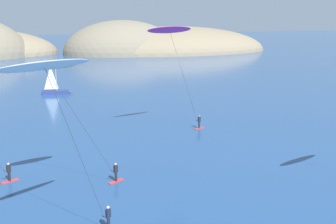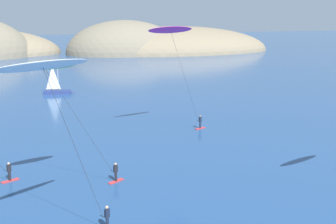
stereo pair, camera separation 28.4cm
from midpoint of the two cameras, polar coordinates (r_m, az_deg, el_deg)
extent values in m
ellipsoid|color=#7A705B|center=(158.02, -6.23, 7.95)|extent=(43.12, 34.56, 23.95)
ellipsoid|color=#84755B|center=(164.07, 0.60, 8.21)|extent=(76.25, 41.66, 19.12)
cube|color=navy|center=(78.30, -15.13, 2.60)|extent=(4.95, 2.09, 0.70)
cone|color=navy|center=(78.16, -13.37, 2.69)|extent=(2.23, 0.98, 0.67)
cylinder|color=#B2B2B7|center=(77.84, -15.03, 4.68)|extent=(0.12, 0.12, 5.00)
pyramid|color=white|center=(77.93, -15.69, 4.52)|extent=(1.79, 0.34, 4.25)
cylinder|color=#A5A5AD|center=(78.25, -15.59, 3.02)|extent=(1.79, 0.34, 0.08)
cube|color=red|center=(39.07, -20.84, -8.75)|extent=(1.53, 0.97, 0.08)
cylinder|color=black|center=(38.91, -20.89, -8.15)|extent=(0.22, 0.22, 0.80)
cube|color=black|center=(38.68, -20.97, -7.18)|extent=(0.39, 0.31, 0.60)
sphere|color=tan|center=(38.54, -21.02, -6.59)|extent=(0.22, 0.22, 0.22)
cylinder|color=black|center=(38.61, -21.45, -7.44)|extent=(0.24, 0.53, 0.04)
cylinder|color=#192338|center=(29.20, -8.34, -14.66)|extent=(0.22, 0.22, 0.80)
cube|color=#192338|center=(28.88, -8.39, -13.43)|extent=(0.39, 0.34, 0.60)
sphere|color=tan|center=(28.70, -8.42, -12.68)|extent=(0.22, 0.22, 0.22)
cylinder|color=black|center=(28.73, -8.92, -13.86)|extent=(0.31, 0.50, 0.04)
ellipsoid|color=white|center=(23.59, -16.73, 6.03)|extent=(5.75, 4.00, 0.79)
cylinder|color=black|center=(23.59, -16.74, 6.15)|extent=(4.97, 2.95, 0.16)
cylinder|color=#333338|center=(25.73, -12.49, -5.02)|extent=(3.27, 1.89, 10.18)
cube|color=red|center=(36.83, -7.27, -9.30)|extent=(1.50, 1.08, 0.08)
cylinder|color=black|center=(36.66, -7.29, -8.67)|extent=(0.22, 0.22, 0.80)
cube|color=black|center=(36.41, -7.32, -7.64)|extent=(0.38, 0.29, 0.60)
sphere|color=tan|center=(36.26, -7.34, -7.02)|extent=(0.22, 0.22, 0.22)
cylinder|color=black|center=(36.30, -7.80, -7.93)|extent=(0.19, 0.54, 0.04)
ellipsoid|color=#8CD12D|center=(32.07, -16.51, 5.78)|extent=(4.87, 2.89, 0.70)
cylinder|color=#722DD1|center=(32.06, -16.52, 5.87)|extent=(4.23, 1.38, 0.16)
cylinder|color=#333338|center=(33.85, -11.89, -1.59)|extent=(4.99, 1.49, 9.07)
cube|color=red|center=(53.02, 4.09, -2.21)|extent=(1.54, 0.91, 0.08)
cylinder|color=#192338|center=(52.90, 4.09, -1.75)|extent=(0.22, 0.22, 0.80)
cube|color=#192338|center=(52.73, 4.11, -1.01)|extent=(0.38, 0.28, 0.60)
sphere|color=#9E7051|center=(52.63, 4.11, -0.57)|extent=(0.22, 0.22, 0.22)
cylinder|color=black|center=(52.54, 3.81, -1.19)|extent=(0.18, 0.54, 0.04)
ellipsoid|color=#D62D9E|center=(48.47, 0.06, 11.07)|extent=(6.10, 2.98, 0.97)
cylinder|color=#28D160|center=(48.46, 0.06, 11.13)|extent=(5.47, 1.61, 0.16)
cylinder|color=#333338|center=(50.20, 2.03, 4.64)|extent=(4.06, 1.11, 11.14)
camera|label=1|loc=(0.14, -90.22, -0.05)|focal=45.00mm
camera|label=2|loc=(0.14, 89.78, 0.05)|focal=45.00mm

